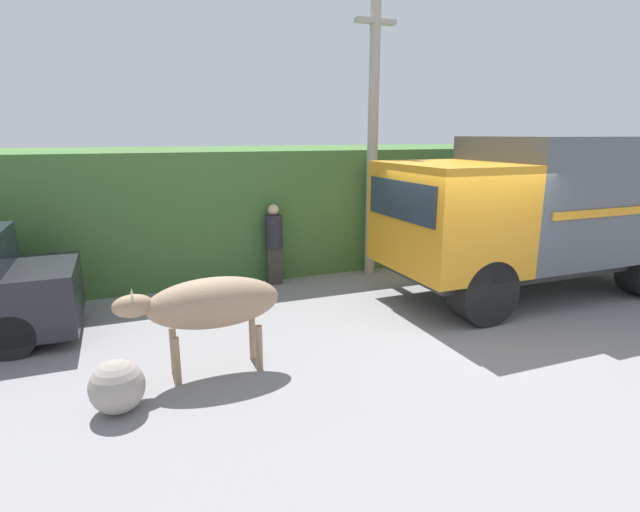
{
  "coord_description": "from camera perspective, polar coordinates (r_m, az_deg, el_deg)",
  "views": [
    {
      "loc": [
        -5.34,
        -6.62,
        3.12
      ],
      "look_at": [
        -2.61,
        0.18,
        1.32
      ],
      "focal_mm": 28.0,
      "sensor_mm": 36.0,
      "label": 1
    }
  ],
  "objects": [
    {
      "name": "brown_cow",
      "position": [
        6.69,
        -12.42,
        -5.37
      ],
      "size": [
        2.11,
        0.67,
        1.31
      ],
      "rotation": [
        0.0,
        0.0,
        0.21
      ],
      "color": "#9E7F60",
      "rests_on": "ground_plane"
    },
    {
      "name": "hillside_embankment",
      "position": [
        13.84,
        1.0,
        6.58
      ],
      "size": [
        32.0,
        5.05,
        2.77
      ],
      "color": "#426B33",
      "rests_on": "ground_plane"
    },
    {
      "name": "pedestrian_on_hill",
      "position": [
        10.51,
        -5.28,
        1.72
      ],
      "size": [
        0.4,
        0.4,
        1.71
      ],
      "rotation": [
        0.0,
        0.0,
        3.04
      ],
      "color": "#38332D",
      "rests_on": "ground_plane"
    },
    {
      "name": "roadside_rock",
      "position": [
        6.32,
        -22.18,
        -13.66
      ],
      "size": [
        0.62,
        0.62,
        0.62
      ],
      "color": "gray",
      "rests_on": "ground_plane"
    },
    {
      "name": "cargo_truck",
      "position": [
        10.76,
        24.71,
        5.15
      ],
      "size": [
        6.45,
        2.48,
        3.07
      ],
      "rotation": [
        0.0,
        0.0,
        -0.04
      ],
      "color": "#2D2D2D",
      "rests_on": "ground_plane"
    },
    {
      "name": "utility_pole",
      "position": [
        11.16,
        6.05,
        13.95
      ],
      "size": [
        0.9,
        0.23,
        6.1
      ],
      "color": "#9E998E",
      "rests_on": "ground_plane"
    },
    {
      "name": "ground_plane",
      "position": [
        9.06,
        16.07,
        -6.92
      ],
      "size": [
        60.0,
        60.0,
        0.0
      ],
      "primitive_type": "plane",
      "color": "gray"
    }
  ]
}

